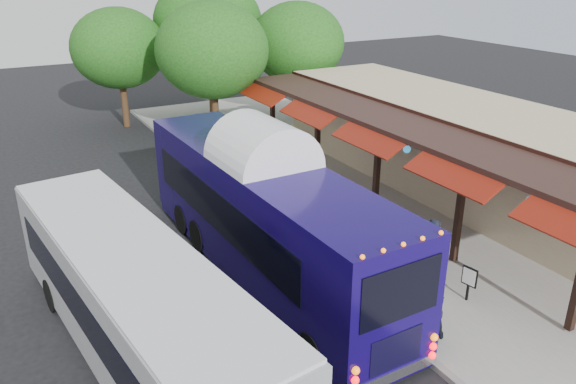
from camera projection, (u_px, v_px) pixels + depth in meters
ground at (352, 299)px, 15.64m from camera, size 90.00×90.00×0.00m
sidewalk at (400, 210)px, 21.08m from camera, size 10.00×40.00×0.15m
curb at (285, 239)px, 18.87m from camera, size 0.20×40.00×0.16m
station_shelter at (471, 151)px, 21.92m from camera, size 8.15×20.00×3.60m
coach_bus at (264, 211)px, 16.23m from camera, size 2.81×11.96×3.80m
city_bus at (134, 300)px, 12.69m from camera, size 3.70×11.17×2.94m
ped_a at (434, 248)px, 16.20m from camera, size 0.77×0.65×1.81m
ped_b at (431, 309)px, 13.59m from camera, size 0.93×0.84×1.57m
ped_c at (423, 245)px, 16.60m from camera, size 1.00×0.84×1.61m
ped_d at (209, 134)px, 26.72m from camera, size 1.35×0.95×1.90m
sign_board at (469, 278)px, 15.08m from camera, size 0.13×0.46×1.01m
tree_left at (212, 50)px, 27.31m from camera, size 5.54×5.54×7.09m
tree_mid at (208, 23)px, 32.65m from camera, size 6.32×6.32×8.09m
tree_right at (297, 43)px, 31.34m from camera, size 5.29×5.29×6.78m
tree_far at (119, 48)px, 30.44m from camera, size 5.11×5.11×6.54m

